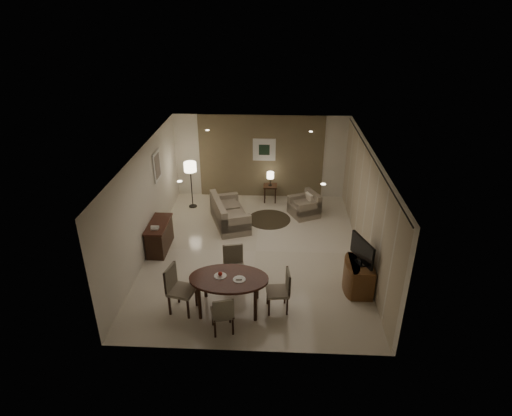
# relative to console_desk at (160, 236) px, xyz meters

# --- Properties ---
(room_shell) EXTENTS (5.50, 7.00, 2.70)m
(room_shell) POSITION_rel_console_desk_xyz_m (2.49, 0.40, 0.98)
(room_shell) COLOR beige
(room_shell) RESTS_ON ground
(taupe_accent) EXTENTS (3.96, 0.03, 2.70)m
(taupe_accent) POSITION_rel_console_desk_xyz_m (2.49, 3.48, 0.98)
(taupe_accent) COLOR #736647
(taupe_accent) RESTS_ON wall_back
(curtain_wall) EXTENTS (0.08, 6.70, 2.58)m
(curtain_wall) POSITION_rel_console_desk_xyz_m (5.17, 0.00, 0.95)
(curtain_wall) COLOR beige
(curtain_wall) RESTS_ON wall_right
(curtain_rod) EXTENTS (0.03, 6.80, 0.03)m
(curtain_rod) POSITION_rel_console_desk_xyz_m (5.17, 0.00, 2.27)
(curtain_rod) COLOR black
(curtain_rod) RESTS_ON wall_right
(art_back_frame) EXTENTS (0.72, 0.03, 0.72)m
(art_back_frame) POSITION_rel_console_desk_xyz_m (2.59, 3.46, 1.23)
(art_back_frame) COLOR silver
(art_back_frame) RESTS_ON wall_back
(art_back_canvas) EXTENTS (0.34, 0.01, 0.34)m
(art_back_canvas) POSITION_rel_console_desk_xyz_m (2.59, 3.44, 1.23)
(art_back_canvas) COLOR black
(art_back_canvas) RESTS_ON wall_back
(art_left_frame) EXTENTS (0.03, 0.60, 0.80)m
(art_left_frame) POSITION_rel_console_desk_xyz_m (-0.23, 1.20, 1.48)
(art_left_frame) COLOR silver
(art_left_frame) RESTS_ON wall_left
(art_left_canvas) EXTENTS (0.01, 0.46, 0.64)m
(art_left_canvas) POSITION_rel_console_desk_xyz_m (-0.21, 1.20, 1.48)
(art_left_canvas) COLOR gray
(art_left_canvas) RESTS_ON wall_left
(downlight_nl) EXTENTS (0.10, 0.10, 0.01)m
(downlight_nl) POSITION_rel_console_desk_xyz_m (1.09, -1.80, 2.31)
(downlight_nl) COLOR white
(downlight_nl) RESTS_ON ceiling
(downlight_nr) EXTENTS (0.10, 0.10, 0.01)m
(downlight_nr) POSITION_rel_console_desk_xyz_m (3.89, -1.80, 2.31)
(downlight_nr) COLOR white
(downlight_nr) RESTS_ON ceiling
(downlight_fl) EXTENTS (0.10, 0.10, 0.01)m
(downlight_fl) POSITION_rel_console_desk_xyz_m (1.09, 1.80, 2.31)
(downlight_fl) COLOR white
(downlight_fl) RESTS_ON ceiling
(downlight_fr) EXTENTS (0.10, 0.10, 0.01)m
(downlight_fr) POSITION_rel_console_desk_xyz_m (3.89, 1.80, 2.31)
(downlight_fr) COLOR white
(downlight_fr) RESTS_ON ceiling
(console_desk) EXTENTS (0.48, 1.20, 0.75)m
(console_desk) POSITION_rel_console_desk_xyz_m (0.00, 0.00, 0.00)
(console_desk) COLOR #431F15
(console_desk) RESTS_ON floor
(telephone) EXTENTS (0.20, 0.14, 0.09)m
(telephone) POSITION_rel_console_desk_xyz_m (0.00, -0.30, 0.43)
(telephone) COLOR white
(telephone) RESTS_ON console_desk
(tv_cabinet) EXTENTS (0.48, 0.90, 0.70)m
(tv_cabinet) POSITION_rel_console_desk_xyz_m (4.89, -1.50, -0.03)
(tv_cabinet) COLOR brown
(tv_cabinet) RESTS_ON floor
(flat_tv) EXTENTS (0.36, 0.85, 0.60)m
(flat_tv) POSITION_rel_console_desk_xyz_m (4.87, -1.50, 0.65)
(flat_tv) COLOR black
(flat_tv) RESTS_ON tv_cabinet
(dining_table) EXTENTS (1.64, 1.02, 0.77)m
(dining_table) POSITION_rel_console_desk_xyz_m (2.05, -2.29, 0.01)
(dining_table) COLOR #431F15
(dining_table) RESTS_ON floor
(chair_near) EXTENTS (0.52, 0.52, 0.87)m
(chair_near) POSITION_rel_console_desk_xyz_m (1.99, -2.96, 0.06)
(chair_near) COLOR gray
(chair_near) RESTS_ON floor
(chair_far) EXTENTS (0.56, 0.56, 0.97)m
(chair_far) POSITION_rel_console_desk_xyz_m (2.09, -1.54, 0.11)
(chair_far) COLOR gray
(chair_far) RESTS_ON floor
(chair_left) EXTENTS (0.60, 0.60, 1.03)m
(chair_left) POSITION_rel_console_desk_xyz_m (1.09, -2.40, 0.14)
(chair_left) COLOR gray
(chair_left) RESTS_ON floor
(chair_right) EXTENTS (0.50, 0.50, 0.93)m
(chair_right) POSITION_rel_console_desk_xyz_m (3.06, -2.28, 0.09)
(chair_right) COLOR gray
(chair_right) RESTS_ON floor
(plate_a) EXTENTS (0.26, 0.26, 0.02)m
(plate_a) POSITION_rel_console_desk_xyz_m (1.87, -2.24, 0.40)
(plate_a) COLOR white
(plate_a) RESTS_ON dining_table
(plate_b) EXTENTS (0.26, 0.26, 0.02)m
(plate_b) POSITION_rel_console_desk_xyz_m (2.27, -2.34, 0.40)
(plate_b) COLOR white
(plate_b) RESTS_ON dining_table
(fruit_apple) EXTENTS (0.09, 0.09, 0.09)m
(fruit_apple) POSITION_rel_console_desk_xyz_m (1.87, -2.24, 0.45)
(fruit_apple) COLOR red
(fruit_apple) RESTS_ON plate_a
(napkin) EXTENTS (0.12, 0.08, 0.03)m
(napkin) POSITION_rel_console_desk_xyz_m (2.27, -2.34, 0.42)
(napkin) COLOR white
(napkin) RESTS_ON plate_b
(round_rug) EXTENTS (1.27, 1.27, 0.01)m
(round_rug) POSITION_rel_console_desk_xyz_m (2.80, 1.78, -0.37)
(round_rug) COLOR #3B3121
(round_rug) RESTS_ON floor
(sofa) EXTENTS (1.86, 1.34, 0.79)m
(sofa) POSITION_rel_console_desk_xyz_m (1.68, 1.45, 0.02)
(sofa) COLOR gray
(sofa) RESTS_ON floor
(armchair) EXTENTS (1.02, 1.04, 0.71)m
(armchair) POSITION_rel_console_desk_xyz_m (3.84, 2.12, -0.02)
(armchair) COLOR gray
(armchair) RESTS_ON floor
(side_table) EXTENTS (0.43, 0.43, 0.54)m
(side_table) POSITION_rel_console_desk_xyz_m (2.80, 3.08, -0.10)
(side_table) COLOR black
(side_table) RESTS_ON floor
(table_lamp) EXTENTS (0.22, 0.22, 0.50)m
(table_lamp) POSITION_rel_console_desk_xyz_m (2.80, 3.08, 0.42)
(table_lamp) COLOR #FFEAC1
(table_lamp) RESTS_ON side_table
(floor_lamp) EXTENTS (0.37, 0.37, 1.47)m
(floor_lamp) POSITION_rel_console_desk_xyz_m (0.38, 2.54, 0.36)
(floor_lamp) COLOR #FFE5B7
(floor_lamp) RESTS_ON floor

